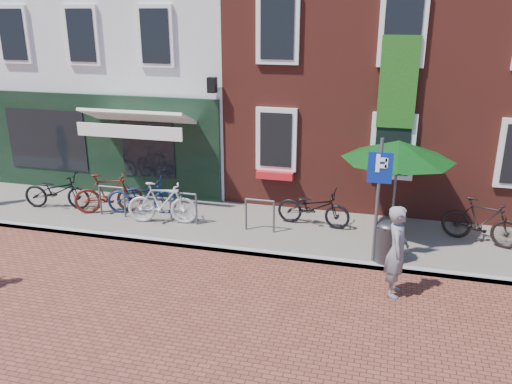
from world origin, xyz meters
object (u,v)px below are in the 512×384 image
(litter_bin, at_px, (388,239))
(bicycle_5, at_px, (482,221))
(bicycle_2, at_px, (142,196))
(parasol, at_px, (399,147))
(bicycle_1, at_px, (108,193))
(parking_sign, at_px, (379,185))
(bicycle_3, at_px, (162,203))
(bicycle_4, at_px, (313,207))
(bicycle_0, at_px, (57,191))
(woman, at_px, (397,251))

(litter_bin, xyz_separation_m, bicycle_5, (2.08, 1.50, 0.02))
(bicycle_2, distance_m, bicycle_5, 8.47)
(litter_bin, height_order, parasol, parasol)
(bicycle_2, bearing_deg, bicycle_1, 89.98)
(litter_bin, bearing_deg, bicycle_2, 168.54)
(parking_sign, bearing_deg, bicycle_3, 170.97)
(bicycle_4, bearing_deg, bicycle_3, 107.85)
(parking_sign, relative_size, parasol, 1.04)
(bicycle_1, height_order, bicycle_4, bicycle_1)
(litter_bin, xyz_separation_m, bicycle_2, (-6.39, 1.30, -0.03))
(litter_bin, xyz_separation_m, bicycle_3, (-5.57, 0.78, 0.02))
(bicycle_0, height_order, bicycle_5, bicycle_5)
(bicycle_1, distance_m, bicycle_4, 5.44)
(bicycle_1, bearing_deg, litter_bin, -122.07)
(parasol, height_order, bicycle_0, parasol)
(litter_bin, relative_size, parking_sign, 0.37)
(parking_sign, height_order, bicycle_4, parking_sign)
(litter_bin, distance_m, bicycle_1, 7.34)
(woman, height_order, bicycle_2, woman)
(parasol, height_order, bicycle_5, parasol)
(bicycle_1, height_order, bicycle_2, bicycle_1)
(parking_sign, height_order, woman, parking_sign)
(parking_sign, relative_size, woman, 1.50)
(bicycle_0, bearing_deg, bicycle_4, -93.56)
(litter_bin, distance_m, parking_sign, 1.24)
(bicycle_2, bearing_deg, parasol, -100.89)
(parking_sign, height_order, parasol, parking_sign)
(parking_sign, xyz_separation_m, bicycle_0, (-8.53, 1.10, -1.24))
(bicycle_1, bearing_deg, parking_sign, -122.89)
(bicycle_1, height_order, bicycle_3, same)
(litter_bin, height_order, bicycle_1, bicycle_1)
(litter_bin, bearing_deg, parasol, 87.21)
(bicycle_2, bearing_deg, bicycle_0, 82.92)
(bicycle_3, bearing_deg, bicycle_0, 75.62)
(bicycle_1, distance_m, bicycle_2, 0.89)
(bicycle_5, bearing_deg, parasol, 108.32)
(litter_bin, bearing_deg, bicycle_3, 172.01)
(parasol, xyz_separation_m, bicycle_3, (-5.65, -0.76, -1.64))
(bicycle_5, bearing_deg, bicycle_1, 111.81)
(parking_sign, bearing_deg, parasol, 77.51)
(bicycle_0, xyz_separation_m, bicycle_2, (2.41, 0.25, 0.00))
(woman, bearing_deg, bicycle_1, 75.01)
(litter_bin, xyz_separation_m, bicycle_4, (-1.84, 1.58, -0.03))
(bicycle_0, distance_m, bicycle_1, 1.55)
(parasol, xyz_separation_m, bicycle_2, (-6.47, -0.24, -1.69))
(parasol, relative_size, bicycle_5, 1.45)
(bicycle_4, distance_m, bicycle_5, 3.92)
(parking_sign, relative_size, bicycle_3, 1.51)
(bicycle_1, height_order, bicycle_5, same)
(bicycle_0, bearing_deg, bicycle_2, -92.04)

